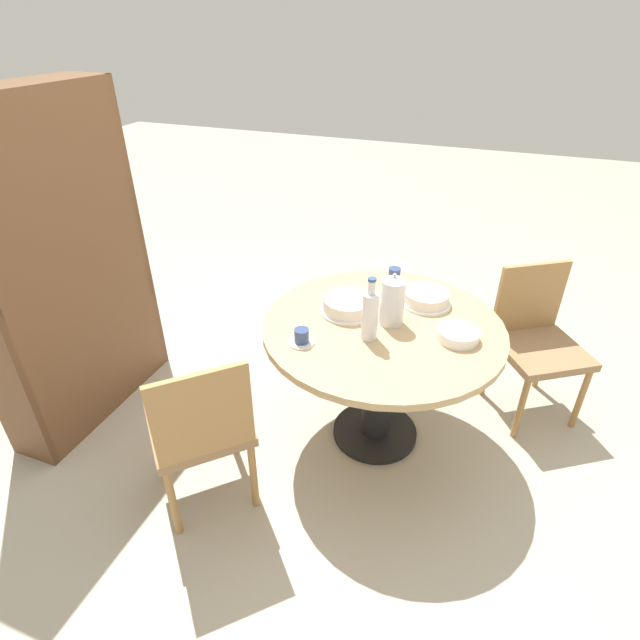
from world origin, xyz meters
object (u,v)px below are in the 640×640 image
at_px(cup_b, 302,338).
at_px(bookshelf, 66,280).
at_px(chair_b, 201,427).
at_px(water_bottle, 370,315).
at_px(cake_second, 426,298).
at_px(coffee_pot, 393,301).
at_px(cake_main, 348,305).
at_px(cup_a, 394,275).
at_px(chair_a, 536,339).

bearing_deg(cup_b, bookshelf, 91.50).
height_order(bookshelf, cup_b, bookshelf).
height_order(chair_b, bookshelf, bookshelf).
height_order(bookshelf, water_bottle, bookshelf).
bearing_deg(cake_second, chair_b, 141.14).
xyz_separation_m(coffee_pot, cake_main, (0.03, 0.22, -0.09)).
bearing_deg(cup_a, cake_second, -132.60).
xyz_separation_m(chair_a, bookshelf, (-0.87, 2.33, 0.36)).
height_order(bookshelf, coffee_pot, bookshelf).
bearing_deg(chair_b, coffee_pot, -176.63).
bearing_deg(cup_b, coffee_pot, -46.96).
relative_size(chair_a, bookshelf, 0.49).
relative_size(chair_b, cake_main, 3.02).
height_order(cake_second, cup_b, cup_b).
distance_m(cake_second, cup_b, 0.72).
height_order(chair_a, cake_second, chair_a).
height_order(chair_a, bookshelf, bookshelf).
bearing_deg(water_bottle, chair_a, -48.10).
height_order(water_bottle, cake_main, water_bottle).
bearing_deg(cup_a, water_bottle, -177.57).
relative_size(water_bottle, cup_b, 2.55).
relative_size(chair_b, bookshelf, 0.49).
distance_m(water_bottle, cake_main, 0.27).
relative_size(water_bottle, cake_main, 1.09).
relative_size(chair_a, coffee_pot, 3.23).
xyz_separation_m(chair_b, cake_second, (0.95, -0.77, 0.29)).
bearing_deg(water_bottle, coffee_pot, -20.71).
relative_size(chair_b, cup_a, 7.06).
bearing_deg(coffee_pot, water_bottle, 159.29).
relative_size(cake_second, cup_a, 2.16).
bearing_deg(cake_main, chair_b, 150.31).
relative_size(chair_a, cake_main, 3.02).
bearing_deg(bookshelf, cake_main, 104.91).
bearing_deg(cup_a, coffee_pot, -168.59).
bearing_deg(chair_b, water_bottle, 178.71).
height_order(chair_a, water_bottle, water_bottle).
distance_m(chair_b, cake_second, 1.26).
bearing_deg(bookshelf, cake_second, 108.57).
bearing_deg(chair_a, coffee_pot, -176.39).
distance_m(chair_b, cup_b, 0.58).
distance_m(chair_a, cake_main, 1.10).
bearing_deg(chair_b, chair_a, 178.01).
distance_m(chair_a, cup_b, 1.37).
xyz_separation_m(coffee_pot, cup_a, (0.44, 0.09, -0.09)).
xyz_separation_m(bookshelf, cake_second, (0.59, -1.74, -0.07)).
xyz_separation_m(bookshelf, cup_a, (0.78, -1.53, -0.07)).
bearing_deg(cake_second, cup_a, 47.40).
relative_size(bookshelf, cup_a, 14.41).
bearing_deg(chair_b, bookshelf, -65.01).
height_order(cake_main, cup_a, cake_main).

